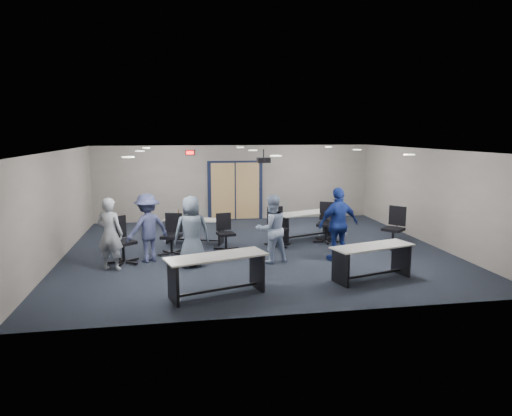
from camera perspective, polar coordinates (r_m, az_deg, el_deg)
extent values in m
plane|color=black|center=(12.44, -0.02, -5.25)|extent=(10.00, 10.00, 0.00)
cube|color=gray|center=(16.59, -2.63, 3.18)|extent=(10.00, 0.04, 2.70)
cube|color=gray|center=(7.85, 5.51, -3.91)|extent=(10.00, 0.04, 2.70)
cube|color=gray|center=(12.37, -23.51, 0.25)|extent=(0.04, 9.00, 2.70)
cube|color=gray|center=(13.90, 20.75, 1.36)|extent=(0.04, 9.00, 2.70)
cube|color=silver|center=(12.04, -0.02, 7.27)|extent=(10.00, 9.00, 0.04)
cube|color=#101732|center=(16.59, -2.61, 2.14)|extent=(2.00, 0.06, 2.20)
cube|color=tan|center=(16.52, -4.15, 2.09)|extent=(0.85, 0.04, 2.05)
cube|color=tan|center=(16.63, -1.07, 2.16)|extent=(0.85, 0.04, 2.05)
cube|color=black|center=(16.33, -8.26, 6.86)|extent=(0.32, 0.05, 0.18)
cube|color=#FF0C0C|center=(16.30, -8.26, 6.86)|extent=(0.26, 0.02, 0.12)
cylinder|color=black|center=(12.59, 0.95, 6.82)|extent=(0.04, 0.04, 0.24)
cube|color=black|center=(12.60, 0.95, 6.00)|extent=(0.35, 0.30, 0.14)
cylinder|color=black|center=(12.45, 1.07, 5.96)|extent=(0.08, 0.03, 0.08)
cube|color=#ADABA3|center=(8.90, -4.95, -6.05)|extent=(2.08, 1.20, 0.03)
cube|color=black|center=(8.75, -10.32, -9.18)|extent=(0.23, 0.59, 0.77)
cube|color=black|center=(9.36, 0.12, -7.79)|extent=(0.23, 0.59, 0.77)
cube|color=black|center=(9.11, -4.89, -10.14)|extent=(1.69, 0.56, 0.04)
cube|color=#ADABA3|center=(10.15, 14.35, -4.66)|extent=(1.94, 1.09, 0.03)
cube|color=black|center=(9.76, 10.51, -7.36)|extent=(0.20, 0.56, 0.72)
cube|color=black|center=(10.78, 17.66, -6.06)|extent=(0.20, 0.56, 0.72)
cube|color=black|center=(10.32, 14.21, -8.06)|extent=(1.59, 0.49, 0.04)
cube|color=#ADABA3|center=(13.16, -7.66, -1.45)|extent=(1.83, 1.12, 0.03)
cube|color=black|center=(13.48, -10.77, -2.80)|extent=(0.22, 0.52, 0.67)
cube|color=black|center=(13.03, -4.38, -3.08)|extent=(0.22, 0.52, 0.67)
cube|color=black|center=(13.28, -7.61, -3.96)|extent=(1.47, 0.55, 0.04)
cube|color=#ADABA3|center=(13.65, 6.39, -0.62)|extent=(2.09, 1.32, 0.03)
cube|color=black|center=(13.22, 3.30, -2.67)|extent=(0.27, 0.59, 0.77)
cube|color=black|center=(14.26, 9.20, -1.89)|extent=(0.27, 0.59, 0.77)
cube|color=black|center=(13.78, 6.34, -3.39)|extent=(1.67, 0.68, 0.04)
cylinder|color=red|center=(14.10, 8.91, 0.00)|extent=(0.09, 0.09, 0.13)
imported|color=#959BA3|center=(11.02, -17.80, -3.10)|extent=(0.72, 0.59, 1.70)
imported|color=slate|center=(10.85, -8.04, -2.92)|extent=(0.88, 0.62, 1.70)
imported|color=#A4B7DA|center=(11.11, 1.96, -2.63)|extent=(0.94, 0.81, 1.67)
imported|color=navy|center=(11.43, 10.27, -2.02)|extent=(1.14, 0.66, 1.83)
imported|color=#393F67|center=(11.48, -13.41, -2.44)|extent=(1.26, 1.10, 1.69)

